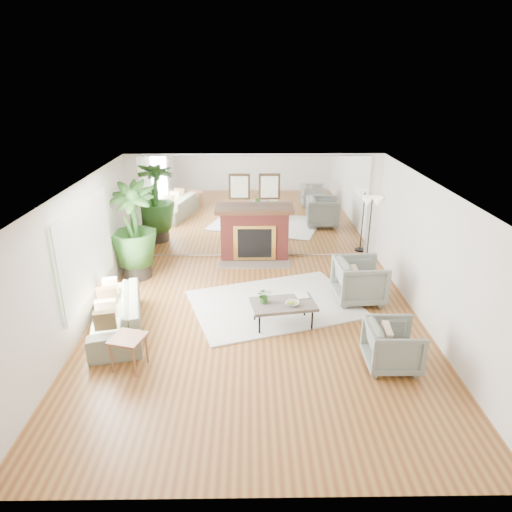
{
  "coord_description": "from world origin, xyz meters",
  "views": [
    {
      "loc": [
        -0.1,
        -7.04,
        4.17
      ],
      "look_at": [
        -0.0,
        0.6,
        1.13
      ],
      "focal_mm": 32.0,
      "sensor_mm": 36.0,
      "label": 1
    }
  ],
  "objects_px": {
    "armchair_back": "(360,281)",
    "side_table": "(128,342)",
    "fireplace": "(255,233)",
    "floor_lamp": "(372,207)",
    "potted_ficus": "(133,228)",
    "coffee_table": "(283,305)",
    "sofa": "(116,314)",
    "armchair_front": "(393,346)"
  },
  "relations": [
    {
      "from": "armchair_back",
      "to": "side_table",
      "type": "xyz_separation_m",
      "value": [
        -3.98,
        -2.19,
        0.02
      ]
    },
    {
      "from": "fireplace",
      "to": "floor_lamp",
      "type": "height_order",
      "value": "fireplace"
    },
    {
      "from": "potted_ficus",
      "to": "coffee_table",
      "type": "bearing_deg",
      "value": -35.2
    },
    {
      "from": "fireplace",
      "to": "potted_ficus",
      "type": "distance_m",
      "value": 2.83
    },
    {
      "from": "sofa",
      "to": "armchair_back",
      "type": "bearing_deg",
      "value": 89.7
    },
    {
      "from": "armchair_front",
      "to": "coffee_table",
      "type": "bearing_deg",
      "value": 52.4
    },
    {
      "from": "fireplace",
      "to": "potted_ficus",
      "type": "xyz_separation_m",
      "value": [
        -2.6,
        -1.01,
        0.48
      ]
    },
    {
      "from": "side_table",
      "to": "floor_lamp",
      "type": "xyz_separation_m",
      "value": [
        4.64,
        4.25,
        0.9
      ]
    },
    {
      "from": "fireplace",
      "to": "potted_ficus",
      "type": "bearing_deg",
      "value": -158.74
    },
    {
      "from": "coffee_table",
      "to": "floor_lamp",
      "type": "distance_m",
      "value": 3.87
    },
    {
      "from": "coffee_table",
      "to": "sofa",
      "type": "bearing_deg",
      "value": -177.92
    },
    {
      "from": "side_table",
      "to": "sofa",
      "type": "bearing_deg",
      "value": 114.34
    },
    {
      "from": "armchair_front",
      "to": "armchair_back",
      "type": "bearing_deg",
      "value": 1.07
    },
    {
      "from": "coffee_table",
      "to": "sofa",
      "type": "height_order",
      "value": "sofa"
    },
    {
      "from": "side_table",
      "to": "potted_ficus",
      "type": "relative_size",
      "value": 0.27
    },
    {
      "from": "potted_ficus",
      "to": "fireplace",
      "type": "bearing_deg",
      "value": 21.26
    },
    {
      "from": "sofa",
      "to": "floor_lamp",
      "type": "xyz_separation_m",
      "value": [
        5.15,
        3.13,
        1.04
      ]
    },
    {
      "from": "armchair_front",
      "to": "side_table",
      "type": "height_order",
      "value": "armchair_front"
    },
    {
      "from": "sofa",
      "to": "floor_lamp",
      "type": "distance_m",
      "value": 6.11
    },
    {
      "from": "floor_lamp",
      "to": "armchair_front",
      "type": "bearing_deg",
      "value": -98.7
    },
    {
      "from": "side_table",
      "to": "floor_lamp",
      "type": "distance_m",
      "value": 6.36
    },
    {
      "from": "sofa",
      "to": "armchair_front",
      "type": "bearing_deg",
      "value": 62.11
    },
    {
      "from": "armchair_back",
      "to": "side_table",
      "type": "height_order",
      "value": "armchair_back"
    },
    {
      "from": "armchair_back",
      "to": "floor_lamp",
      "type": "bearing_deg",
      "value": -21.37
    },
    {
      "from": "coffee_table",
      "to": "side_table",
      "type": "bearing_deg",
      "value": -152.97
    },
    {
      "from": "fireplace",
      "to": "armchair_back",
      "type": "xyz_separation_m",
      "value": [
        2.04,
        -2.22,
        -0.23
      ]
    },
    {
      "from": "fireplace",
      "to": "sofa",
      "type": "height_order",
      "value": "fireplace"
    },
    {
      "from": "armchair_back",
      "to": "floor_lamp",
      "type": "relative_size",
      "value": 0.59
    },
    {
      "from": "fireplace",
      "to": "armchair_back",
      "type": "relative_size",
      "value": 2.17
    },
    {
      "from": "sofa",
      "to": "armchair_back",
      "type": "xyz_separation_m",
      "value": [
        4.49,
        1.06,
        0.12
      ]
    },
    {
      "from": "sofa",
      "to": "side_table",
      "type": "bearing_deg",
      "value": 10.69
    },
    {
      "from": "coffee_table",
      "to": "side_table",
      "type": "relative_size",
      "value": 2.08
    },
    {
      "from": "coffee_table",
      "to": "armchair_back",
      "type": "relative_size",
      "value": 1.29
    },
    {
      "from": "potted_ficus",
      "to": "side_table",
      "type": "bearing_deg",
      "value": -79.03
    },
    {
      "from": "coffee_table",
      "to": "floor_lamp",
      "type": "bearing_deg",
      "value": 53.57
    },
    {
      "from": "coffee_table",
      "to": "sofa",
      "type": "distance_m",
      "value": 2.93
    },
    {
      "from": "armchair_front",
      "to": "floor_lamp",
      "type": "height_order",
      "value": "floor_lamp"
    },
    {
      "from": "fireplace",
      "to": "armchair_front",
      "type": "height_order",
      "value": "fireplace"
    },
    {
      "from": "armchair_front",
      "to": "floor_lamp",
      "type": "bearing_deg",
      "value": -7.93
    },
    {
      "from": "armchair_front",
      "to": "potted_ficus",
      "type": "bearing_deg",
      "value": 54.46
    },
    {
      "from": "fireplace",
      "to": "coffee_table",
      "type": "distance_m",
      "value": 3.22
    },
    {
      "from": "armchair_back",
      "to": "floor_lamp",
      "type": "distance_m",
      "value": 2.35
    }
  ]
}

